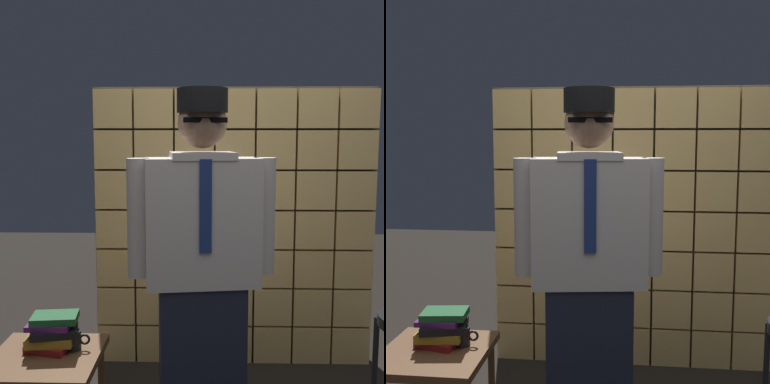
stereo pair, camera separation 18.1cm
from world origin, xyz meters
The scene contains 5 objects.
glass_block_wall centered at (0.00, 1.49, 0.96)m, with size 1.96×0.10×1.96m.
standing_person centered at (-0.22, 0.48, 0.95)m, with size 0.73×0.34×1.82m.
side_table centered at (-0.97, 0.38, 0.48)m, with size 0.52×0.52×0.55m.
book_stack centered at (-0.96, 0.44, 0.64)m, with size 0.27×0.23×0.18m.
coffee_mug centered at (-0.85, 0.44, 0.60)m, with size 0.13×0.08×0.09m.
Camera 2 is at (-0.03, -1.81, 1.60)m, focal length 45.11 mm.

